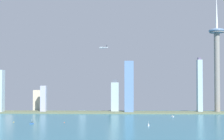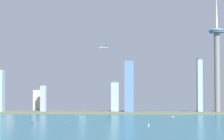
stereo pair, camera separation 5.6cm
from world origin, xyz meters
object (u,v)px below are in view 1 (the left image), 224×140
Objects in this scene: skyscraper_0 at (112,86)px; skyscraper_1 at (38,100)px; channel_buoy_1 at (64,122)px; channel_buoy_0 at (14,122)px; boat_3 at (32,123)px; skyscraper_3 at (83,95)px; skyscraper_7 at (115,97)px; skyscraper_8 at (44,99)px; boat_2 at (149,125)px; skyscraper_4 at (129,87)px; airplane at (103,48)px; boat_1 at (172,116)px; skyscraper_2 at (10,98)px; observation_tower at (217,54)px; skyscraper_5 at (200,86)px.

skyscraper_0 is 2.43× the size of skyscraper_1.
channel_buoy_0 is at bearing 178.16° from channel_buoy_1.
skyscraper_1 is at bearing -82.50° from boat_3.
boat_3 reaches higher than channel_buoy_1.
skyscraper_3 reaches higher than skyscraper_7.
boat_2 is at bearing -42.55° from skyscraper_8.
skyscraper_3 reaches higher than channel_buoy_1.
boat_3 is (-162.11, -346.25, -73.18)m from skyscraper_0.
boat_2 is at bearing -76.66° from skyscraper_0.
channel_buoy_0 reaches higher than channel_buoy_1.
skyscraper_0 reaches higher than boat_3.
skyscraper_4 is (51.53, -112.98, -0.94)m from skyscraper_0.
boat_2 is at bearing -45.80° from skyscraper_1.
boat_3 is (-213.65, -233.27, -72.24)m from skyscraper_4.
skyscraper_8 is 244.37m from channel_buoy_1.
skyscraper_3 is at bearing 146.65° from skyscraper_4.
boat_3 is 285.99m from airplane.
channel_buoy_1 is at bearing -106.35° from skyscraper_0.
skyscraper_8 is 370.90m from boat_1.
channel_buoy_1 is at bearing -114.88° from skyscraper_7.
skyscraper_4 reaches higher than skyscraper_7.
channel_buoy_0 is at bearing -141.29° from skyscraper_4.
skyscraper_2 is at bearing 127.22° from channel_buoy_1.
skyscraper_8 is at bearing -151.59° from skyscraper_0.
observation_tower reaches higher than skyscraper_0.
skyscraper_7 is (-40.45, 17.31, -29.22)m from skyscraper_4.
skyscraper_5 is 2.04× the size of skyscraper_8.
skyscraper_2 reaches higher than channel_buoy_1.
channel_buoy_0 is at bearing -156.50° from observation_tower.
airplane is (-29.23, -79.84, 135.63)m from skyscraper_7.
skyscraper_3 is 18.43× the size of boat_1.
skyscraper_5 is 24.71× the size of boat_1.
observation_tower is 2.95× the size of skyscraper_3.
airplane reaches higher than skyscraper_2.
skyscraper_0 is 390.84m from channel_buoy_0.
skyscraper_3 is at bearing 40.28° from skyscraper_8.
skyscraper_0 reaches higher than skyscraper_8.
channel_buoy_1 is at bearing 96.80° from airplane.
skyscraper_2 is at bearing 54.59° from boat_2.
boat_1 is at bearing 24.72° from channel_buoy_1.
skyscraper_0 reaches higher than channel_buoy_0.
skyscraper_1 is 0.82× the size of skyscraper_2.
boat_3 is 0.38× the size of airplane.
skyscraper_2 is 33.28× the size of channel_buoy_1.
airplane is at bearing -166.56° from observation_tower.
skyscraper_3 is at bearing -168.72° from skyscraper_0.
boat_1 is at bearing -130.52° from skyscraper_5.
skyscraper_2 is 0.48× the size of skyscraper_5.
skyscraper_2 is at bearing 110.76° from channel_buoy_0.
skyscraper_0 is 1.97× the size of skyscraper_8.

